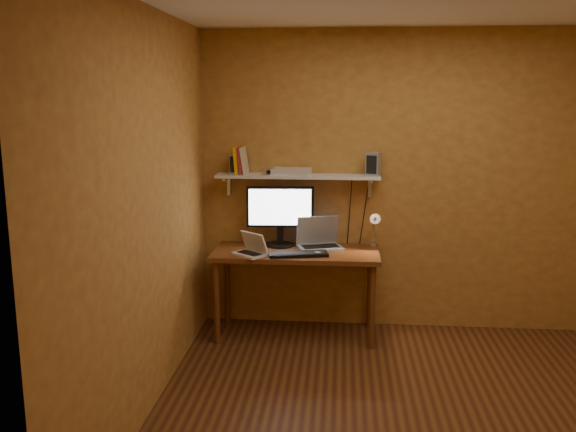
# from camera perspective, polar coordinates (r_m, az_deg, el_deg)

# --- Properties ---
(room) EXTENTS (3.44, 3.24, 2.64)m
(room) POSITION_cam_1_polar(r_m,az_deg,el_deg) (3.80, 12.16, -0.25)
(room) COLOR #5B3617
(room) RESTS_ON ground
(desk) EXTENTS (1.40, 0.60, 0.75)m
(desk) POSITION_cam_1_polar(r_m,az_deg,el_deg) (5.18, 0.74, -4.20)
(desk) COLOR brown
(desk) RESTS_ON ground
(wall_shelf) EXTENTS (1.40, 0.25, 0.21)m
(wall_shelf) POSITION_cam_1_polar(r_m,az_deg,el_deg) (5.23, 0.92, 3.72)
(wall_shelf) COLOR silver
(wall_shelf) RESTS_ON room
(monitor) EXTENTS (0.58, 0.26, 0.52)m
(monitor) POSITION_cam_1_polar(r_m,az_deg,el_deg) (5.26, -0.73, 0.31)
(monitor) COLOR black
(monitor) RESTS_ON desk
(laptop) EXTENTS (0.43, 0.37, 0.27)m
(laptop) POSITION_cam_1_polar(r_m,az_deg,el_deg) (5.26, 2.91, -2.20)
(laptop) COLOR gray
(laptop) RESTS_ON desk
(netbook) EXTENTS (0.32, 0.31, 0.19)m
(netbook) POSITION_cam_1_polar(r_m,az_deg,el_deg) (5.02, -3.42, -3.07)
(netbook) COLOR silver
(netbook) RESTS_ON desk
(keyboard) EXTENTS (0.51, 0.26, 0.03)m
(keyboard) POSITION_cam_1_polar(r_m,az_deg,el_deg) (5.00, 0.96, -3.59)
(keyboard) COLOR black
(keyboard) RESTS_ON desk
(mouse) EXTENTS (0.09, 0.06, 0.03)m
(mouse) POSITION_cam_1_polar(r_m,az_deg,el_deg) (5.01, 2.81, -3.53)
(mouse) COLOR silver
(mouse) RESTS_ON desk
(desk_lamp) EXTENTS (0.09, 0.23, 0.38)m
(desk_lamp) POSITION_cam_1_polar(r_m,az_deg,el_deg) (5.22, 8.09, -0.85)
(desk_lamp) COLOR silver
(desk_lamp) RESTS_ON desk
(speaker_left) EXTENTS (0.12, 0.12, 0.17)m
(speaker_left) POSITION_cam_1_polar(r_m,az_deg,el_deg) (5.29, -4.83, 4.90)
(speaker_left) COLOR gray
(speaker_left) RESTS_ON wall_shelf
(speaker_right) EXTENTS (0.14, 0.14, 0.20)m
(speaker_right) POSITION_cam_1_polar(r_m,az_deg,el_deg) (5.21, 7.99, 4.85)
(speaker_right) COLOR gray
(speaker_right) RESTS_ON wall_shelf
(books) EXTENTS (0.12, 0.16, 0.23)m
(books) POSITION_cam_1_polar(r_m,az_deg,el_deg) (5.28, -4.45, 5.20)
(books) COLOR #EAA504
(books) RESTS_ON wall_shelf
(shelf_camera) EXTENTS (0.10, 0.05, 0.06)m
(shelf_camera) POSITION_cam_1_polar(r_m,az_deg,el_deg) (5.17, -1.84, 4.15)
(shelf_camera) COLOR silver
(shelf_camera) RESTS_ON wall_shelf
(router) EXTENTS (0.35, 0.26, 0.05)m
(router) POSITION_cam_1_polar(r_m,az_deg,el_deg) (5.23, 0.26, 4.20)
(router) COLOR silver
(router) RESTS_ON wall_shelf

